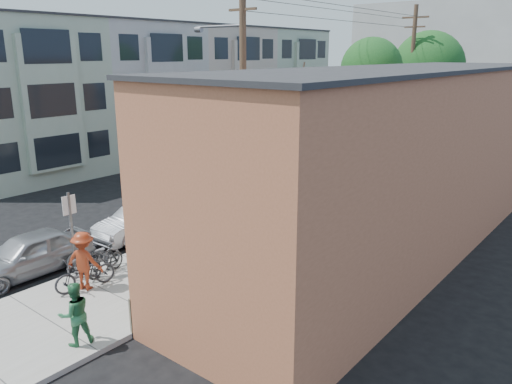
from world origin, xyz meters
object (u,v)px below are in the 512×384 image
Objects in this scene: parking_meter_near at (184,215)px; car_4 at (370,149)px; cyclist at (84,261)px; patron_grey at (182,256)px; sign_post at (71,227)px; bus at (359,121)px; parking_meter_far at (316,171)px; car_0 at (29,254)px; tree_leafy_mid at (371,69)px; car_2 at (260,180)px; tree_bare at (289,153)px; parked_bike_a at (105,261)px; tree_leafy_far at (428,67)px; patio_chair_b at (171,286)px; patron_green at (75,314)px; parked_bike_b at (94,258)px; car_3 at (328,160)px; car_1 at (142,220)px; patio_chair_a at (199,276)px; utility_pole_near at (242,95)px.

parking_meter_near is 0.30× the size of car_4.
patron_grey is at bearing -160.46° from cyclist.
sign_post is 0.23× the size of bus.
patron_grey is 0.16× the size of bus.
sign_post is 1.44× the size of patron_grey.
parking_meter_far is 0.30× the size of car_0.
car_2 is (-2.00, -7.68, -5.37)m from tree_leafy_mid.
tree_bare reaches higher than parked_bike_a.
tree_leafy_far is at bearing -112.12° from cyclist.
sign_post is at bearing -92.33° from tree_bare.
car_4 is at bearing 89.29° from patio_chair_b.
patio_chair_b is 5.43m from car_0.
car_4 is (-1.55, 23.72, -1.16)m from sign_post.
parking_meter_far is 0.68× the size of cyclist.
patron_green reaches higher than parked_bike_a.
bus is at bearing 121.74° from car_4.
patron_green is (3.03, -21.24, -5.24)m from tree_leafy_mid.
cyclist is at bearing -43.16° from parked_bike_b.
tree_leafy_mid is 19.36m from patio_chair_b.
parking_meter_near reaches higher than patio_chair_b.
car_4 reaches higher than patio_chair_b.
parking_meter_near is 0.26× the size of tree_bare.
tree_bare is 1.16× the size of car_0.
car_3 reaches higher than parked_bike_b.
tree_bare is 7.46m from car_3.
patron_grey is at bearing 11.27° from parked_bike_a.
car_1 is 14.11m from car_3.
patron_green is at bearing -84.23° from tree_leafy_far.
patron_grey reaches higher than car_1.
tree_leafy_mid is 12.90m from bus.
cyclist is at bearing -169.71° from patio_chair_b.
parking_meter_near is 0.68× the size of cyclist.
patron_green is (-0.09, -2.97, 0.37)m from patio_chair_b.
car_1 is (-1.50, -0.89, -0.32)m from parking_meter_near.
tree_leafy_mid is at bearing -57.02° from bus.
tree_leafy_far is at bearing 92.75° from parked_bike_b.
car_2 is (-2.00, 0.36, -1.72)m from tree_bare.
car_4 is at bearing 113.46° from tree_leafy_mid.
car_3 is at bearing 84.28° from car_2.
parking_meter_far reaches higher than patio_chair_a.
car_2 is (-4.71, 9.71, -0.28)m from patron_grey.
patio_chair_b is at bearing -47.29° from parking_meter_near.
patron_grey is 3.86m from patron_green.
sign_post is at bearing -179.99° from patio_chair_b.
utility_pole_near is (0.04, 8.21, 3.58)m from sign_post.
cyclist reaches higher than patron_green.
tree_leafy_far is at bearing -12.80° from bus.
utility_pole_near is 9.59m from cyclist.
tree_bare is 2.55× the size of parked_bike_b.
cyclist reaches higher than patio_chair_b.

